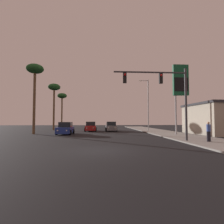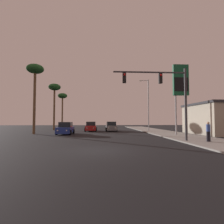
% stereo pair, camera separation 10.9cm
% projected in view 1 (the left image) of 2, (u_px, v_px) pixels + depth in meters
% --- Properties ---
extents(ground_plane, '(120.00, 120.00, 0.00)m').
position_uv_depth(ground_plane, '(101.00, 150.00, 11.08)').
color(ground_plane, black).
extents(sidewalk_right, '(5.00, 60.00, 0.12)m').
position_uv_depth(sidewalk_right, '(177.00, 135.00, 21.66)').
color(sidewalk_right, gray).
rests_on(sidewalk_right, ground).
extents(car_grey, '(2.04, 4.34, 1.68)m').
position_uv_depth(car_grey, '(111.00, 127.00, 31.56)').
color(car_grey, slate).
rests_on(car_grey, ground).
extents(car_blue, '(2.04, 4.31, 1.68)m').
position_uv_depth(car_blue, '(66.00, 129.00, 24.11)').
color(car_blue, navy).
rests_on(car_blue, ground).
extents(car_red, '(2.04, 4.33, 1.68)m').
position_uv_depth(car_red, '(91.00, 127.00, 31.22)').
color(car_red, maroon).
rests_on(car_red, ground).
extents(traffic_light_mast, '(6.64, 0.36, 6.50)m').
position_uv_depth(traffic_light_mast, '(166.00, 89.00, 15.67)').
color(traffic_light_mast, '#38383D').
rests_on(traffic_light_mast, sidewalk_right).
extents(street_lamp, '(1.74, 0.24, 9.00)m').
position_uv_depth(street_lamp, '(147.00, 102.00, 30.82)').
color(street_lamp, '#99999E').
rests_on(street_lamp, sidewalk_right).
extents(gas_station_sign, '(2.00, 0.42, 9.00)m').
position_uv_depth(gas_station_sign, '(181.00, 84.00, 22.55)').
color(gas_station_sign, '#99999E').
rests_on(gas_station_sign, sidewalk_right).
extents(pedestrian_on_sidewalk, '(0.34, 0.32, 1.67)m').
position_uv_depth(pedestrian_on_sidewalk, '(209.00, 131.00, 14.80)').
color(pedestrian_on_sidewalk, '#23232D').
rests_on(pedestrian_on_sidewalk, sidewalk_right).
extents(palm_tree_far, '(2.40, 2.40, 8.89)m').
position_uv_depth(palm_tree_far, '(62.00, 98.00, 44.70)').
color(palm_tree_far, brown).
rests_on(palm_tree_far, ground).
extents(palm_tree_mid, '(2.40, 2.40, 9.23)m').
position_uv_depth(palm_tree_mid, '(54.00, 90.00, 34.79)').
color(palm_tree_mid, brown).
rests_on(palm_tree_mid, ground).
extents(palm_tree_near, '(2.40, 2.40, 9.93)m').
position_uv_depth(palm_tree_near, '(35.00, 73.00, 24.84)').
color(palm_tree_near, brown).
rests_on(palm_tree_near, ground).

